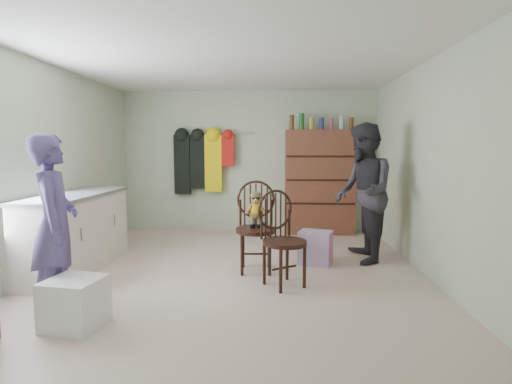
# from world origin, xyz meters

# --- Properties ---
(ground_plane) EXTENTS (5.00, 5.00, 0.00)m
(ground_plane) POSITION_xyz_m (0.00, 0.00, 0.00)
(ground_plane) COLOR beige
(ground_plane) RESTS_ON ground
(room_walls) EXTENTS (5.00, 5.00, 5.00)m
(room_walls) POSITION_xyz_m (0.00, 0.53, 1.58)
(room_walls) COLOR beige
(room_walls) RESTS_ON ground
(counter) EXTENTS (0.64, 1.86, 0.94)m
(counter) POSITION_xyz_m (-1.95, 0.00, 0.47)
(counter) COLOR silver
(counter) RESTS_ON ground
(plastic_tub) EXTENTS (0.49, 0.47, 0.41)m
(plastic_tub) POSITION_xyz_m (-1.17, -1.55, 0.20)
(plastic_tub) COLOR white
(plastic_tub) RESTS_ON ground
(chair_front) EXTENTS (0.51, 0.51, 1.09)m
(chair_front) POSITION_xyz_m (0.25, 0.10, 0.63)
(chair_front) COLOR #321811
(chair_front) RESTS_ON ground
(chair_far) EXTENTS (0.64, 0.64, 1.03)m
(chair_far) POSITION_xyz_m (0.56, -0.42, 0.55)
(chair_far) COLOR #321811
(chair_far) RESTS_ON ground
(striped_bag) EXTENTS (0.48, 0.42, 0.42)m
(striped_bag) POSITION_xyz_m (1.01, 0.41, 0.21)
(striped_bag) COLOR pink
(striped_bag) RESTS_ON ground
(person_left) EXTENTS (0.57, 0.69, 1.61)m
(person_left) POSITION_xyz_m (-1.47, -1.25, 0.81)
(person_left) COLOR #53457E
(person_left) RESTS_ON ground
(person_right) EXTENTS (0.70, 0.89, 1.81)m
(person_right) POSITION_xyz_m (1.63, 0.57, 0.91)
(person_right) COLOR #2D2B33
(person_right) RESTS_ON ground
(dresser) EXTENTS (1.20, 0.39, 2.07)m
(dresser) POSITION_xyz_m (1.25, 2.30, 0.91)
(dresser) COLOR brown
(dresser) RESTS_ON ground
(coat_rack) EXTENTS (1.42, 0.12, 1.09)m
(coat_rack) POSITION_xyz_m (-0.83, 2.38, 1.25)
(coat_rack) COLOR #99999E
(coat_rack) RESTS_ON ground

